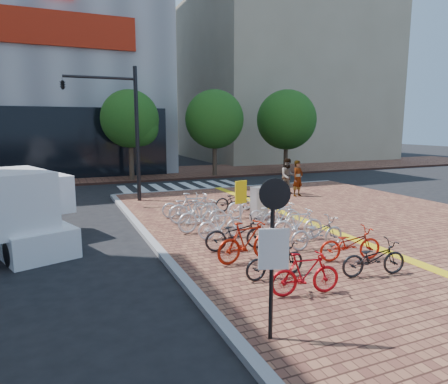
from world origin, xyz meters
name	(u,v)px	position (x,y,z in m)	size (l,w,h in m)	color
ground	(307,254)	(0.00, 0.00, 0.00)	(120.00, 120.00, 0.00)	black
kerb_north	(233,188)	(3.00, 12.00, 0.08)	(14.00, 0.25, 0.15)	gray
far_sidewalk	(150,174)	(0.00, 21.00, 0.07)	(70.00, 8.00, 0.15)	brown
building_beige	(280,80)	(18.00, 32.00, 9.00)	(20.00, 18.00, 18.00)	gray
crosswalk	(183,187)	(0.50, 14.00, 0.01)	(7.50, 4.00, 0.01)	silver
street_trees	(228,121)	(5.04, 17.45, 4.10)	(16.20, 4.60, 6.35)	#38281E
bike_0	(305,274)	(-1.90, -2.67, 0.63)	(0.45, 1.59, 0.95)	#AF0C13
bike_1	(275,260)	(-1.98, -1.52, 0.58)	(0.57, 1.63, 0.86)	black
bike_2	(247,241)	(-2.10, -0.25, 0.71)	(0.52, 1.85, 1.11)	#9F1C0B
bike_3	(236,233)	(-1.94, 0.77, 0.65)	(0.66, 1.89, 0.99)	black
bike_4	(221,224)	(-1.90, 2.04, 0.62)	(0.44, 1.57, 0.94)	white
bike_5	(203,215)	(-2.14, 3.10, 0.72)	(0.53, 1.88, 1.13)	silver
bike_6	(194,208)	(-2.04, 4.30, 0.73)	(0.55, 1.94, 1.17)	silver
bike_7	(185,206)	(-2.06, 5.38, 0.63)	(0.64, 1.82, 0.96)	silver
bike_8	(374,258)	(0.27, -2.37, 0.59)	(0.59, 1.68, 0.88)	black
bike_9	(350,244)	(0.51, -1.25, 0.61)	(0.61, 1.75, 0.92)	red
bike_10	(317,233)	(0.32, -0.02, 0.63)	(0.63, 1.82, 0.96)	#A7A7AC
bike_11	(298,224)	(0.29, 0.94, 0.66)	(0.48, 1.71, 1.03)	silver
bike_12	(282,216)	(0.44, 2.19, 0.65)	(0.47, 1.66, 1.00)	silver
bike_13	(269,212)	(0.53, 3.22, 0.58)	(0.56, 1.62, 0.85)	silver
bike_14	(250,205)	(0.33, 4.37, 0.67)	(0.69, 1.98, 1.04)	white
bike_15	(235,200)	(0.26, 5.71, 0.63)	(0.64, 1.82, 0.96)	black
pedestrian_a	(298,178)	(4.78, 7.81, 1.07)	(0.67, 0.44, 1.84)	gray
pedestrian_b	(288,176)	(4.68, 8.58, 1.10)	(0.92, 0.72, 1.90)	#4D5461
utility_box	(259,203)	(0.55, 4.08, 0.78)	(0.57, 0.42, 1.25)	#B4B4B9
yellow_sign	(241,197)	(-1.00, 2.46, 1.39)	(0.48, 0.18, 1.79)	#B7B7BC
notice_sign	(273,240)	(-3.47, -3.98, 1.91)	(0.50, 0.21, 2.78)	black
traffic_light_pole	(104,109)	(-4.48, 9.75, 4.51)	(3.39, 1.31, 6.32)	black
box_truck	(23,211)	(-7.69, 3.92, 1.17)	(3.19, 4.67, 2.49)	white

